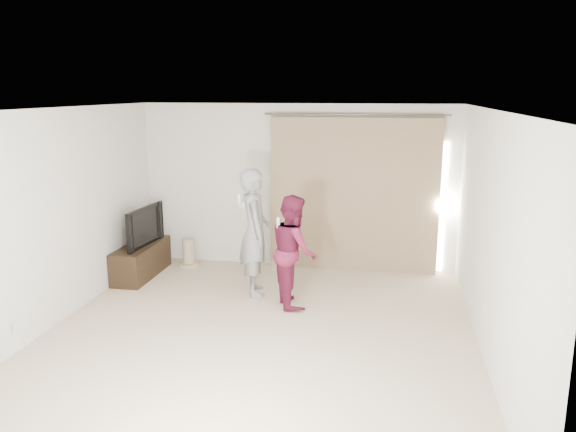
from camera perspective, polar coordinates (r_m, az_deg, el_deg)
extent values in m
plane|color=#C4AB93|center=(6.70, -3.06, -12.04)|extent=(5.50, 5.50, 0.00)
cube|color=beige|center=(8.91, 0.93, 2.99)|extent=(5.00, 0.04, 2.60)
cube|color=beige|center=(7.26, -22.75, -0.24)|extent=(0.04, 5.50, 2.60)
cube|color=silver|center=(7.61, -20.98, -0.32)|extent=(0.02, 0.08, 0.12)
cube|color=silver|center=(6.84, -26.04, -10.11)|extent=(0.02, 0.08, 0.12)
cube|color=silver|center=(6.09, -3.35, 10.77)|extent=(5.00, 5.50, 0.01)
cube|color=#9E7E61|center=(8.76, 6.67, 2.07)|extent=(2.60, 0.10, 2.40)
cylinder|color=brown|center=(8.62, 6.88, 10.20)|extent=(2.80, 0.03, 0.03)
cube|color=white|center=(8.85, 15.48, 0.81)|extent=(0.08, 0.04, 2.00)
cube|color=black|center=(8.93, -14.67, -4.36)|extent=(0.44, 1.28, 0.49)
imported|color=black|center=(8.79, -14.87, -0.96)|extent=(0.22, 1.04, 0.60)
cylinder|color=tan|center=(9.31, -10.02, -4.84)|extent=(0.34, 0.34, 0.06)
cylinder|color=tan|center=(9.24, -10.08, -3.49)|extent=(0.19, 0.19, 0.40)
imported|color=gray|center=(7.76, -3.40, -1.62)|extent=(0.61, 0.75, 1.77)
cube|color=silver|center=(7.61, -4.95, 1.71)|extent=(0.04, 0.04, 0.14)
cube|color=silver|center=(7.84, -4.51, 1.16)|extent=(0.05, 0.05, 0.09)
imported|color=maroon|center=(7.37, 0.56, -3.53)|extent=(0.79, 0.88, 1.48)
cube|color=silver|center=(7.21, -0.98, -0.66)|extent=(0.04, 0.04, 0.14)
cube|color=silver|center=(7.44, -0.64, -1.02)|extent=(0.05, 0.05, 0.09)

